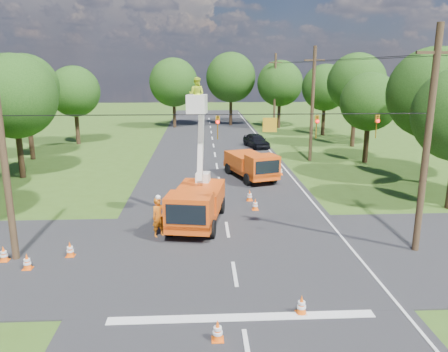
{
  "coord_description": "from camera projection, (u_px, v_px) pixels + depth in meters",
  "views": [
    {
      "loc": [
        -1.29,
        -16.21,
        8.21
      ],
      "look_at": [
        -0.11,
        6.22,
        2.6
      ],
      "focal_mm": 35.0,
      "sensor_mm": 36.0,
      "label": 1
    }
  ],
  "objects": [
    {
      "name": "pole_right_far",
      "position": [
        275.0,
        91.0,
        57.65
      ],
      "size": [
        1.8,
        0.3,
        10.0
      ],
      "color": "#4C3823",
      "rests_on": "ground"
    },
    {
      "name": "signal_span",
      "position": [
        285.0,
        124.0,
        18.38
      ],
      "size": [
        18.0,
        0.29,
        1.07
      ],
      "color": "black",
      "rests_on": "ground"
    },
    {
      "name": "traffic_cone_2",
      "position": [
        255.0,
        204.0,
        25.69
      ],
      "size": [
        0.38,
        0.38,
        0.71
      ],
      "color": "#FF5C0D",
      "rests_on": "ground"
    },
    {
      "name": "tree_far_c",
      "position": [
        280.0,
        83.0,
        59.41
      ],
      "size": [
        6.2,
        6.2,
        9.18
      ],
      "color": "#382616",
      "rests_on": "ground"
    },
    {
      "name": "traffic_cone_6",
      "position": [
        4.0,
        254.0,
        18.88
      ],
      "size": [
        0.38,
        0.38,
        0.71
      ],
      "color": "#FF5C0D",
      "rests_on": "ground"
    },
    {
      "name": "bucket_truck",
      "position": [
        197.0,
        196.0,
        23.0
      ],
      "size": [
        3.21,
        6.32,
        7.72
      ],
      "rotation": [
        0.0,
        0.0,
        -0.17
      ],
      "color": "#DF4A0F",
      "rests_on": "ground"
    },
    {
      "name": "road_main",
      "position": [
        217.0,
        166.0,
        37.14
      ],
      "size": [
        12.0,
        100.0,
        0.06
      ],
      "primitive_type": "cube",
      "color": "black",
      "rests_on": "ground"
    },
    {
      "name": "traffic_cone_7",
      "position": [
        280.0,
        171.0,
        34.06
      ],
      "size": [
        0.38,
        0.38,
        0.71
      ],
      "color": "#FF5C0D",
      "rests_on": "ground"
    },
    {
      "name": "distant_car",
      "position": [
        256.0,
        141.0,
        45.77
      ],
      "size": [
        2.77,
        4.62,
        1.47
      ],
      "primitive_type": "imported",
      "rotation": [
        0.0,
        0.0,
        0.26
      ],
      "color": "black",
      "rests_on": "ground"
    },
    {
      "name": "pole_left",
      "position": [
        4.0,
        159.0,
        18.13
      ],
      "size": [
        0.3,
        0.3,
        9.0
      ],
      "color": "#4C3823",
      "rests_on": "ground"
    },
    {
      "name": "traffic_cone_4",
      "position": [
        70.0,
        249.0,
        19.36
      ],
      "size": [
        0.38,
        0.38,
        0.71
      ],
      "color": "#FF5C0D",
      "rests_on": "ground"
    },
    {
      "name": "pole_right_mid",
      "position": [
        312.0,
        104.0,
        38.27
      ],
      "size": [
        1.8,
        0.3,
        10.0
      ],
      "color": "#4C3823",
      "rests_on": "ground"
    },
    {
      "name": "ground_worker",
      "position": [
        159.0,
        217.0,
        21.55
      ],
      "size": [
        0.88,
        0.83,
        2.01
      ],
      "primitive_type": "imported",
      "rotation": [
        0.0,
        0.0,
        0.64
      ],
      "color": "orange",
      "rests_on": "ground"
    },
    {
      "name": "tree_left_f",
      "position": [
        74.0,
        92.0,
        46.64
      ],
      "size": [
        5.4,
        5.4,
        8.4
      ],
      "color": "#382616",
      "rests_on": "ground"
    },
    {
      "name": "tree_right_b",
      "position": [
        433.0,
        93.0,
        30.53
      ],
      "size": [
        6.4,
        6.4,
        9.65
      ],
      "color": "#382616",
      "rests_on": "ground"
    },
    {
      "name": "tree_right_d",
      "position": [
        357.0,
        83.0,
        44.99
      ],
      "size": [
        6.0,
        6.0,
        9.7
      ],
      "color": "#382616",
      "rests_on": "ground"
    },
    {
      "name": "traffic_cone_0",
      "position": [
        218.0,
        331.0,
        13.38
      ],
      "size": [
        0.38,
        0.38,
        0.71
      ],
      "color": "#FF5C0D",
      "rests_on": "ground"
    },
    {
      "name": "tree_right_e",
      "position": [
        325.0,
        88.0,
        52.9
      ],
      "size": [
        5.6,
        5.6,
        8.63
      ],
      "color": "#382616",
      "rests_on": "ground"
    },
    {
      "name": "second_truck",
      "position": [
        251.0,
        165.0,
        32.67
      ],
      "size": [
        3.8,
        6.13,
        2.16
      ],
      "rotation": [
        0.0,
        0.0,
        0.32
      ],
      "color": "#DF4A0F",
      "rests_on": "ground"
    },
    {
      "name": "edge_line",
      "position": [
        282.0,
        166.0,
        37.42
      ],
      "size": [
        0.12,
        90.0,
        0.02
      ],
      "primitive_type": "cube",
      "color": "silver",
      "rests_on": "ground"
    },
    {
      "name": "traffic_cone_1",
      "position": [
        301.0,
        305.0,
        14.83
      ],
      "size": [
        0.38,
        0.38,
        0.71
      ],
      "color": "#FF5C0D",
      "rests_on": "ground"
    },
    {
      "name": "road_cross",
      "position": [
        231.0,
        254.0,
        19.7
      ],
      "size": [
        56.0,
        10.0,
        0.07
      ],
      "primitive_type": "cube",
      "color": "black",
      "rests_on": "ground"
    },
    {
      "name": "tree_far_a",
      "position": [
        173.0,
        82.0,
        59.61
      ],
      "size": [
        6.6,
        6.6,
        9.5
      ],
      "color": "#382616",
      "rests_on": "ground"
    },
    {
      "name": "tree_left_d",
      "position": [
        14.0,
        97.0,
        31.99
      ],
      "size": [
        6.2,
        6.2,
        9.24
      ],
      "color": "#382616",
      "rests_on": "ground"
    },
    {
      "name": "stop_bar",
      "position": [
        242.0,
        319.0,
        14.66
      ],
      "size": [
        9.0,
        0.45,
        0.02
      ],
      "primitive_type": "cube",
      "color": "silver",
      "rests_on": "ground"
    },
    {
      "name": "traffic_cone_3",
      "position": [
        250.0,
        196.0,
        27.47
      ],
      "size": [
        0.38,
        0.38,
        0.71
      ],
      "color": "#FF5C0D",
      "rests_on": "ground"
    },
    {
      "name": "ground",
      "position": [
        217.0,
        166.0,
        37.14
      ],
      "size": [
        140.0,
        140.0,
        0.0
      ],
      "primitive_type": "plane",
      "color": "#375519",
      "rests_on": "ground"
    },
    {
      "name": "traffic_cone_5",
      "position": [
        27.0,
        262.0,
        18.13
      ],
      "size": [
        0.38,
        0.38,
        0.71
      ],
      "color": "#FF5C0D",
      "rests_on": "ground"
    },
    {
      "name": "tree_left_e",
      "position": [
        25.0,
        87.0,
        38.59
      ],
      "size": [
        5.8,
        5.8,
        9.41
      ],
      "color": "#382616",
      "rests_on": "ground"
    },
    {
      "name": "tree_right_c",
      "position": [
        369.0,
        102.0,
        37.49
      ],
      "size": [
        5.0,
        5.0,
        7.83
      ],
      "color": "#382616",
      "rests_on": "ground"
    },
    {
      "name": "pole_right_near",
      "position": [
        427.0,
        141.0,
        18.89
      ],
      "size": [
        1.8,
        0.3,
        10.0
      ],
      "color": "#4C3823",
      "rests_on": "ground"
    },
    {
      "name": "tree_far_b",
      "position": [
        231.0,
        77.0,
        61.8
      ],
      "size": [
        7.0,
        7.0,
        10.32
      ],
      "color": "#382616",
      "rests_on": "ground"
    }
  ]
}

